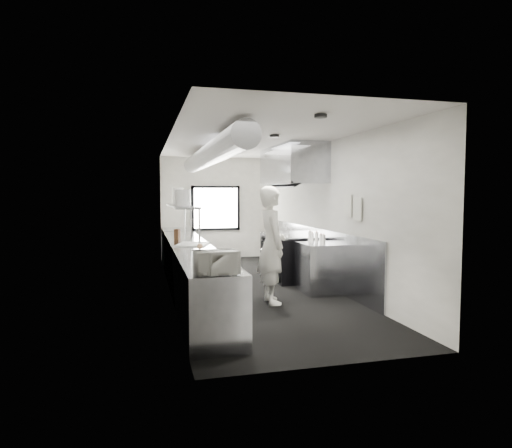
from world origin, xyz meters
TOP-DOWN VIEW (x-y plane):
  - floor at (0.00, 0.00)m, footprint 3.00×8.00m
  - ceiling at (0.00, 0.00)m, footprint 3.00×8.00m
  - wall_back at (0.00, 4.00)m, footprint 3.00×0.02m
  - wall_front at (0.00, -4.00)m, footprint 3.00×0.02m
  - wall_left at (-1.50, 0.00)m, footprint 0.02×8.00m
  - wall_right at (1.50, 0.00)m, footprint 0.02×8.00m
  - wall_cladding at (1.48, 0.30)m, footprint 0.03×5.50m
  - hvac_duct at (-0.70, 0.40)m, footprint 0.40×6.40m
  - service_window at (0.00, 3.96)m, footprint 1.36×0.05m
  - exhaust_hood at (1.10, 0.70)m, footprint 0.81×2.20m
  - prep_counter at (-1.15, -0.50)m, footprint 0.70×6.00m
  - pass_shelf at (-1.19, 1.00)m, footprint 0.45×3.00m
  - range at (1.04, 0.70)m, footprint 0.88×1.60m
  - bottle_station at (1.15, -0.70)m, footprint 0.65×0.80m
  - far_work_table at (-1.15, 3.20)m, footprint 0.70×1.20m
  - notice_sheet_a at (1.47, -1.20)m, footprint 0.02×0.28m
  - notice_sheet_b at (1.47, -1.55)m, footprint 0.02×0.28m
  - line_cook at (0.08, -1.26)m, footprint 0.46×0.70m
  - microwave at (-1.17, -3.28)m, footprint 0.48×0.38m
  - deli_tub_a at (-1.29, -2.77)m, footprint 0.16×0.16m
  - deli_tub_b at (-1.26, -2.34)m, footprint 0.16×0.16m
  - newspaper at (-1.05, -1.70)m, footprint 0.38×0.46m
  - small_plate at (-1.08, -1.12)m, footprint 0.20×0.20m
  - pastry at (-1.08, -1.12)m, footprint 0.09×0.09m
  - cutting_board at (-1.11, -0.38)m, footprint 0.69×0.80m
  - knife_block at (-1.32, 0.55)m, footprint 0.14×0.21m
  - plate_stack_a at (-1.20, 0.38)m, footprint 0.28×0.28m
  - plate_stack_b at (-1.22, 0.67)m, footprint 0.25×0.25m
  - plate_stack_c at (-1.19, 1.23)m, footprint 0.28×0.28m
  - plate_stack_d at (-1.21, 1.79)m, footprint 0.26×0.26m
  - squeeze_bottle_a at (1.11, -1.01)m, footprint 0.08×0.08m
  - squeeze_bottle_b at (1.13, -0.83)m, footprint 0.07×0.07m
  - squeeze_bottle_c at (1.11, -0.69)m, footprint 0.08×0.08m
  - squeeze_bottle_d at (1.09, -0.52)m, footprint 0.07×0.07m
  - squeeze_bottle_e at (1.10, -0.38)m, footprint 0.08×0.08m

SIDE VIEW (x-z plane):
  - floor at x=0.00m, z-range -0.01..0.01m
  - prep_counter at x=-1.15m, z-range 0.00..0.90m
  - bottle_station at x=1.15m, z-range 0.00..0.90m
  - far_work_table at x=-1.15m, z-range 0.00..0.90m
  - range at x=1.04m, z-range 0.00..0.94m
  - wall_cladding at x=1.48m, z-range 0.00..1.10m
  - newspaper at x=-1.05m, z-range 0.90..0.91m
  - small_plate at x=-1.08m, z-range 0.90..0.91m
  - cutting_board at x=-1.11m, z-range 0.90..0.92m
  - deli_tub_b at x=-1.26m, z-range 0.90..1.00m
  - deli_tub_a at x=-1.29m, z-range 0.90..1.01m
  - pastry at x=-1.08m, z-range 0.91..1.01m
  - line_cook at x=0.08m, z-range 0.00..1.93m
  - squeeze_bottle_d at x=1.09m, z-range 0.90..1.07m
  - squeeze_bottle_b at x=1.13m, z-range 0.90..1.08m
  - squeeze_bottle_a at x=1.11m, z-range 0.90..1.09m
  - squeeze_bottle_e at x=1.10m, z-range 0.90..1.09m
  - squeeze_bottle_c at x=1.11m, z-range 0.90..1.10m
  - knife_block at x=-1.32m, z-range 0.90..1.11m
  - microwave at x=-1.17m, z-range 0.90..1.17m
  - service_window at x=0.00m, z-range 0.77..2.02m
  - wall_back at x=0.00m, z-range 0.00..2.80m
  - wall_front at x=0.00m, z-range 0.00..2.80m
  - wall_left at x=-1.50m, z-range 0.00..2.80m
  - wall_right at x=1.50m, z-range 0.00..2.80m
  - pass_shelf at x=-1.19m, z-range 1.20..1.88m
  - notice_sheet_b at x=1.47m, z-range 1.36..1.74m
  - notice_sheet_a at x=1.47m, z-range 1.41..1.79m
  - plate_stack_c at x=-1.19m, z-range 1.57..1.87m
  - plate_stack_b at x=-1.22m, z-range 1.57..1.88m
  - plate_stack_a at x=-1.20m, z-range 1.57..1.88m
  - plate_stack_d at x=-1.21m, z-range 1.57..1.94m
  - exhaust_hood at x=1.10m, z-range 1.95..2.83m
  - hvac_duct at x=-0.70m, z-range 2.35..2.75m
  - ceiling at x=0.00m, z-range 2.79..2.80m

